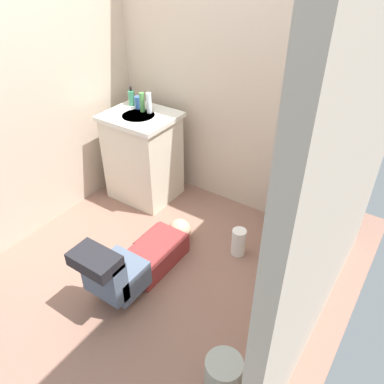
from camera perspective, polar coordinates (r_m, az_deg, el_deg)
ground_plane at (r=3.09m, az=-3.88°, el=-9.80°), size 2.72×2.91×0.04m
wall_back at (r=3.18m, az=6.58°, el=17.36°), size 2.38×0.08×2.40m
wall_left at (r=3.20m, az=-22.10°, el=15.26°), size 0.08×1.91×2.40m
wall_right at (r=1.96m, az=22.53°, el=3.17°), size 0.08×1.91×2.40m
toilet at (r=3.03m, az=15.09°, el=-2.39°), size 0.36×0.46×0.75m
vanity_cabinet at (r=3.53m, az=-7.23°, el=5.35°), size 0.60×0.52×0.82m
faucet at (r=3.43m, az=-6.26°, el=12.88°), size 0.02×0.02×0.10m
person_plumber at (r=2.82m, az=-8.08°, el=-9.93°), size 0.38×1.06×0.52m
tissue_box at (r=2.89m, az=16.20°, el=5.67°), size 0.22×0.11×0.10m
toiletry_bag at (r=2.86m, az=19.01°, el=4.86°), size 0.12×0.09×0.11m
soap_dispenser at (r=3.53m, az=-8.95°, el=13.61°), size 0.06×0.06×0.17m
bottle_blue at (r=3.46m, az=-8.03°, el=12.98°), size 0.06×0.06×0.11m
bottle_green at (r=3.38m, az=-7.40°, el=13.05°), size 0.04×0.04×0.17m
bottle_clear at (r=3.35m, az=-6.39°, el=12.97°), size 0.05×0.05×0.17m
trash_can at (r=2.33m, az=4.65°, el=-25.44°), size 0.21×0.21×0.25m
paper_towel_roll at (r=3.04m, az=6.90°, el=-7.37°), size 0.11×0.11×0.23m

